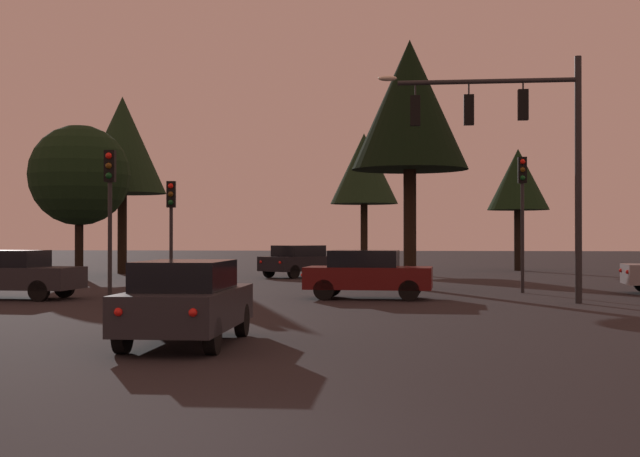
# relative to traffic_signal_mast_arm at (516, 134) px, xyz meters

# --- Properties ---
(ground_plane) EXTENTS (168.00, 168.00, 0.00)m
(ground_plane) POSITION_rel_traffic_signal_mast_arm_xyz_m (-4.93, 6.29, -4.99)
(ground_plane) COLOR black
(ground_plane) RESTS_ON ground
(traffic_signal_mast_arm) EXTENTS (5.94, 0.44, 7.23)m
(traffic_signal_mast_arm) POSITION_rel_traffic_signal_mast_arm_xyz_m (0.00, 0.00, 0.00)
(traffic_signal_mast_arm) COLOR #232326
(traffic_signal_mast_arm) RESTS_ON ground
(traffic_light_corner_left) EXTENTS (0.33, 0.37, 3.84)m
(traffic_light_corner_left) POSITION_rel_traffic_signal_mast_arm_xyz_m (-11.20, 3.10, -2.25)
(traffic_light_corner_left) COLOR #232326
(traffic_light_corner_left) RESTS_ON ground
(traffic_light_corner_right) EXTENTS (0.31, 0.36, 4.70)m
(traffic_light_corner_right) POSITION_rel_traffic_signal_mast_arm_xyz_m (0.81, 4.55, -1.67)
(traffic_light_corner_right) COLOR #232326
(traffic_light_corner_right) RESTS_ON ground
(traffic_light_median) EXTENTS (0.31, 0.36, 4.40)m
(traffic_light_median) POSITION_rel_traffic_signal_mast_arm_xyz_m (-11.57, -2.11, -1.87)
(traffic_light_median) COLOR #232326
(traffic_light_median) RESTS_ON ground
(car_nearside_lane) EXTENTS (1.73, 4.17, 1.52)m
(car_nearside_lane) POSITION_rel_traffic_signal_mast_arm_xyz_m (-7.22, -10.64, -4.19)
(car_nearside_lane) COLOR #232328
(car_nearside_lane) RESTS_ON ground
(car_crossing_left) EXTENTS (4.10, 2.07, 1.52)m
(car_crossing_left) POSITION_rel_traffic_signal_mast_arm_xyz_m (-4.41, 1.23, -4.19)
(car_crossing_left) COLOR #4C0F0F
(car_crossing_left) RESTS_ON ground
(car_crossing_right) EXTENTS (4.62, 2.22, 1.52)m
(car_crossing_right) POSITION_rel_traffic_signal_mast_arm_xyz_m (-15.63, 0.15, -4.19)
(car_crossing_right) COLOR #232328
(car_crossing_right) RESTS_ON ground
(car_far_lane) EXTENTS (3.92, 4.23, 1.52)m
(car_far_lane) POSITION_rel_traffic_signal_mast_arm_xyz_m (-8.18, 15.28, -4.19)
(car_far_lane) COLOR black
(car_far_lane) RESTS_ON ground
(tree_behind_sign) EXTENTS (4.70, 4.70, 7.15)m
(tree_behind_sign) POSITION_rel_traffic_signal_mast_arm_xyz_m (-18.34, 13.38, -0.19)
(tree_behind_sign) COLOR black
(tree_behind_sign) RESTS_ON ground
(tree_left_far) EXTENTS (4.54, 4.54, 9.26)m
(tree_left_far) POSITION_rel_traffic_signal_mast_arm_xyz_m (-17.87, 18.24, 1.69)
(tree_left_far) COLOR black
(tree_left_far) RESTS_ON ground
(tree_center_horizon) EXTENTS (3.49, 3.49, 6.92)m
(tree_center_horizon) POSITION_rel_traffic_signal_mast_arm_xyz_m (3.22, 24.20, 0.13)
(tree_center_horizon) COLOR black
(tree_center_horizon) RESTS_ON ground
(tree_right_cluster) EXTENTS (3.89, 3.89, 7.86)m
(tree_right_cluster) POSITION_rel_traffic_signal_mast_arm_xyz_m (-5.51, 23.96, 0.81)
(tree_right_cluster) COLOR black
(tree_right_cluster) RESTS_ON ground
(tree_lot_edge) EXTENTS (4.37, 4.37, 9.33)m
(tree_lot_edge) POSITION_rel_traffic_signal_mast_arm_xyz_m (-3.04, 6.70, 1.85)
(tree_lot_edge) COLOR black
(tree_lot_edge) RESTS_ON ground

